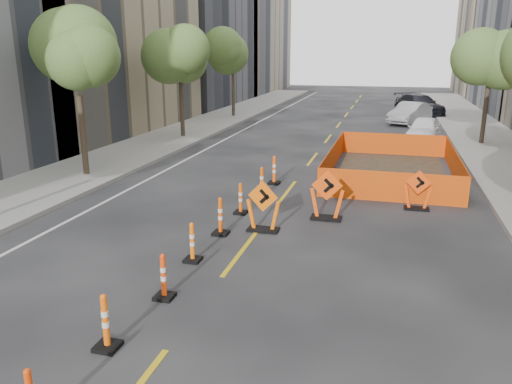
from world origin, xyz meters
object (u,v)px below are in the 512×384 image
(channelizer_3, at_px, (163,276))
(channelizer_8, at_px, (274,170))
(channelizer_2, at_px, (105,322))
(parked_car_mid, at_px, (410,113))
(channelizer_7, at_px, (262,182))
(channelizer_5, at_px, (220,216))
(channelizer_4, at_px, (192,242))
(chevron_sign_center, at_px, (327,195))
(chevron_sign_right, at_px, (418,190))
(parked_car_near, at_px, (424,130))
(parked_car_far, at_px, (419,105))
(chevron_sign_left, at_px, (263,206))
(channelizer_6, at_px, (241,198))

(channelizer_3, xyz_separation_m, channelizer_8, (0.11, 9.72, 0.06))
(channelizer_2, distance_m, parked_car_mid, 31.10)
(channelizer_3, bearing_deg, channelizer_7, 89.21)
(channelizer_3, distance_m, channelizer_5, 3.89)
(channelizer_4, xyz_separation_m, chevron_sign_center, (2.76, 4.05, 0.28))
(channelizer_5, relative_size, chevron_sign_right, 0.82)
(parked_car_near, xyz_separation_m, parked_car_far, (0.29, 13.35, 0.10))
(channelizer_4, bearing_deg, chevron_sign_right, 46.50)
(channelizer_7, relative_size, parked_car_near, 0.26)
(channelizer_3, bearing_deg, channelizer_8, 89.38)
(parked_car_mid, xyz_separation_m, parked_car_far, (0.86, 5.70, 0.06))
(channelizer_7, height_order, chevron_sign_center, chevron_sign_center)
(channelizer_3, bearing_deg, channelizer_2, -94.92)
(parked_car_near, bearing_deg, channelizer_4, -97.66)
(channelizer_2, height_order, channelizer_7, channelizer_7)
(parked_car_mid, bearing_deg, chevron_sign_left, -77.25)
(parked_car_mid, distance_m, parked_car_far, 5.77)
(channelizer_4, bearing_deg, chevron_sign_left, 65.79)
(channelizer_4, distance_m, chevron_sign_right, 7.98)
(chevron_sign_right, bearing_deg, chevron_sign_left, -135.11)
(channelizer_8, relative_size, chevron_sign_center, 0.72)
(chevron_sign_center, relative_size, parked_car_far, 0.28)
(channelizer_4, height_order, parked_car_near, parked_car_near)
(channelizer_2, bearing_deg, channelizer_8, 88.66)
(chevron_sign_left, relative_size, parked_car_mid, 0.33)
(channelizer_3, height_order, channelizer_6, channelizer_6)
(channelizer_6, relative_size, chevron_sign_left, 0.67)
(channelizer_2, xyz_separation_m, chevron_sign_right, (5.51, 9.68, 0.14))
(channelizer_7, bearing_deg, chevron_sign_right, -0.48)
(chevron_sign_right, bearing_deg, channelizer_7, -172.31)
(parked_car_mid, bearing_deg, chevron_sign_center, -73.98)
(channelizer_7, distance_m, channelizer_8, 1.94)
(channelizer_5, bearing_deg, channelizer_2, -90.76)
(channelizer_2, distance_m, channelizer_8, 11.67)
(channelizer_8, xyz_separation_m, chevron_sign_center, (2.51, -3.72, 0.22))
(channelizer_3, distance_m, chevron_sign_right, 9.40)
(parked_car_near, bearing_deg, channelizer_3, -95.67)
(channelizer_4, xyz_separation_m, channelizer_7, (0.26, 5.83, 0.05))
(channelizer_2, height_order, parked_car_mid, parked_car_mid)
(channelizer_3, relative_size, chevron_sign_left, 0.67)
(channelizer_5, distance_m, parked_car_mid, 25.37)
(channelizer_3, height_order, parked_car_mid, parked_car_mid)
(chevron_sign_left, height_order, chevron_sign_right, chevron_sign_left)
(channelizer_4, bearing_deg, channelizer_5, 88.22)
(channelizer_4, bearing_deg, channelizer_3, -85.56)
(chevron_sign_center, height_order, parked_car_near, chevron_sign_center)
(channelizer_3, xyz_separation_m, channelizer_5, (-0.09, 3.89, 0.04))
(parked_car_near, relative_size, parked_car_far, 0.75)
(channelizer_4, distance_m, parked_car_near, 20.05)
(channelizer_4, distance_m, channelizer_6, 3.89)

